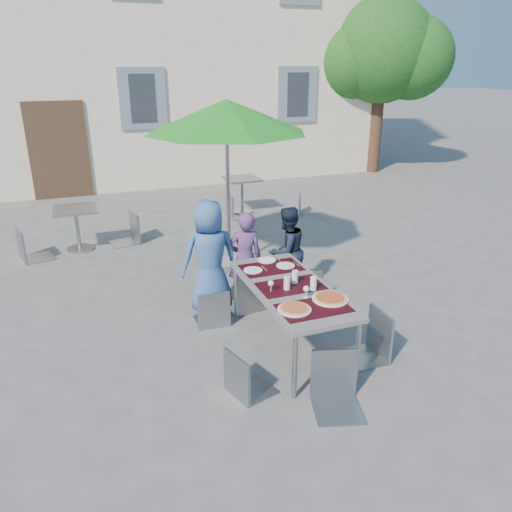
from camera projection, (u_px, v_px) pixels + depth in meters
name	position (u px, v px, depth m)	size (l,w,h in m)	color
ground	(254.00, 331.00, 5.99)	(90.00, 90.00, 0.00)	#4F4F51
tree	(383.00, 52.00, 13.52)	(3.60, 3.00, 4.70)	#432A1C
dining_table	(291.00, 291.00, 5.41)	(0.80, 1.85, 0.76)	#4B4A50
pizza_near_left	(294.00, 309.00, 4.86)	(0.33, 0.33, 0.03)	white
pizza_near_right	(330.00, 298.00, 5.07)	(0.37, 0.37, 0.03)	white
glassware	(296.00, 282.00, 5.29)	(0.50, 0.43, 0.15)	silver
place_settings	(269.00, 265.00, 5.92)	(0.67, 0.45, 0.01)	white
child_0	(210.00, 257.00, 6.25)	(0.71, 0.46, 1.46)	#365B95
child_1	(245.00, 259.00, 6.46)	(0.46, 0.30, 1.26)	#593872
child_2	(287.00, 251.00, 6.78)	(0.60, 0.34, 1.23)	#161E31
chair_0	(212.00, 286.00, 5.94)	(0.41, 0.42, 0.89)	#90979B
chair_1	(247.00, 269.00, 6.27)	(0.49, 0.50, 0.98)	gray
chair_2	(307.00, 268.00, 6.54)	(0.44, 0.44, 0.84)	gray
chair_3	(245.00, 348.00, 4.66)	(0.50, 0.49, 0.89)	gray
chair_4	(374.00, 307.00, 5.25)	(0.47, 0.46, 1.02)	#8E9599
chair_5	(338.00, 349.00, 4.51)	(0.55, 0.56, 1.00)	gray
patio_umbrella	(226.00, 118.00, 7.01)	(2.36, 2.36, 2.53)	#AEB0B7
cafe_table_0	(77.00, 222.00, 8.37)	(0.69, 0.69, 0.74)	#AEB0B7
bg_chair_l_0	(25.00, 224.00, 7.89)	(0.57, 0.57, 1.05)	gray
bg_chair_r_0	(127.00, 210.00, 8.70)	(0.53, 0.53, 1.02)	gray
cafe_table_1	(242.00, 189.00, 10.48)	(0.70, 0.70, 0.75)	#AEB0B7
bg_chair_l_1	(235.00, 192.00, 10.10)	(0.45, 0.45, 0.92)	#8E9599
bg_chair_r_1	(296.00, 191.00, 10.39)	(0.50, 0.50, 0.86)	gray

